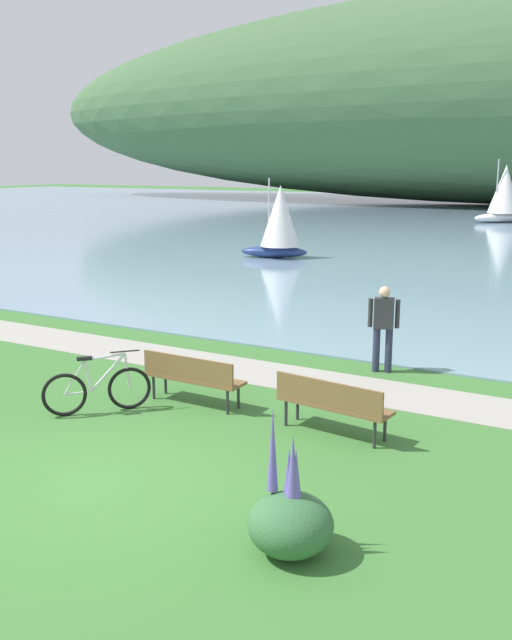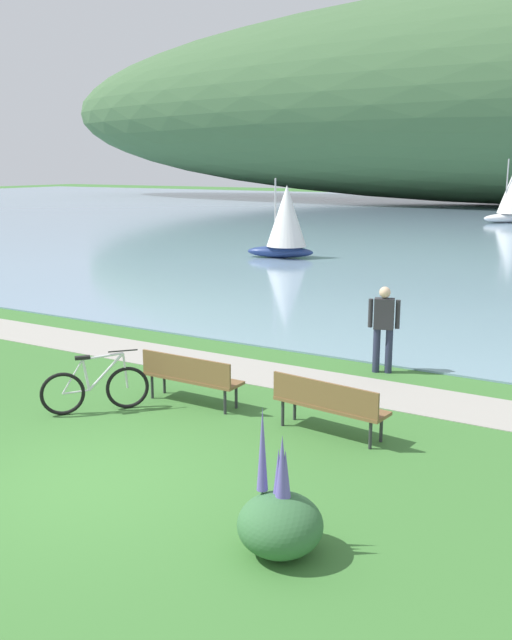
% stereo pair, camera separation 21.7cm
% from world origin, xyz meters
% --- Properties ---
extents(ground_plane, '(200.00, 200.00, 0.00)m').
position_xyz_m(ground_plane, '(0.00, 0.00, 0.00)').
color(ground_plane, '#3D7533').
extents(shoreline_path, '(60.00, 1.50, 0.01)m').
position_xyz_m(shoreline_path, '(0.00, 5.31, 0.01)').
color(shoreline_path, '#A39E93').
rests_on(shoreline_path, ground).
extents(park_bench_near_camera, '(1.81, 0.51, 0.88)m').
position_xyz_m(park_bench_near_camera, '(-0.56, 3.11, 0.52)').
color(park_bench_near_camera, brown).
rests_on(park_bench_near_camera, ground).
extents(park_bench_further_along, '(1.84, 0.68, 0.88)m').
position_xyz_m(park_bench_further_along, '(2.03, 3.03, 0.52)').
color(park_bench_further_along, brown).
rests_on(park_bench_further_along, ground).
extents(bicycle_leaning_near_bench, '(1.21, 1.37, 1.01)m').
position_xyz_m(bicycle_leaning_near_bench, '(-1.70, 2.03, 0.40)').
color(bicycle_leaning_near_bench, black).
rests_on(bicycle_leaning_near_bench, ground).
extents(person_at_shoreline, '(0.59, 0.32, 1.71)m').
position_xyz_m(person_at_shoreline, '(1.57, 6.56, 0.98)').
color(person_at_shoreline, '#282D47').
rests_on(person_at_shoreline, ground).
extents(echium_bush_closest_to_camera, '(0.91, 0.91, 1.56)m').
position_xyz_m(echium_bush_closest_to_camera, '(2.98, -0.23, 0.37)').
color(echium_bush_closest_to_camera, '#386B3D').
rests_on(echium_bush_closest_to_camera, ground).
extents(sailboat_nearest_to_shore, '(2.99, 2.15, 3.39)m').
position_xyz_m(sailboat_nearest_to_shore, '(-8.06, 20.54, 1.63)').
color(sailboat_nearest_to_shore, navy).
rests_on(sailboat_nearest_to_shore, bay_water).
extents(sailboat_mid_bay, '(3.47, 3.40, 4.30)m').
position_xyz_m(sailboat_mid_bay, '(-3.34, 44.86, 2.06)').
color(sailboat_mid_bay, white).
rests_on(sailboat_mid_bay, bay_water).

